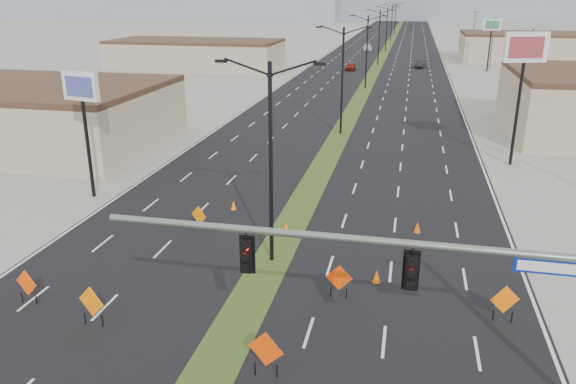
% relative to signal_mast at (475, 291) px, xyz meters
% --- Properties ---
extents(road_surface, '(25.00, 400.00, 0.02)m').
position_rel_signal_mast_xyz_m(road_surface, '(-8.56, 98.00, -4.79)').
color(road_surface, black).
rests_on(road_surface, ground).
extents(median_strip, '(2.00, 400.00, 0.04)m').
position_rel_signal_mast_xyz_m(median_strip, '(-8.56, 98.00, -4.79)').
color(median_strip, '#2B491A').
rests_on(median_strip, ground).
extents(building_sw_far, '(30.00, 14.00, 4.50)m').
position_rel_signal_mast_xyz_m(building_sw_far, '(-40.56, 83.00, -2.54)').
color(building_sw_far, tan).
rests_on(building_sw_far, ground).
extents(signal_mast, '(16.30, 0.60, 8.00)m').
position_rel_signal_mast_xyz_m(signal_mast, '(0.00, 0.00, 0.00)').
color(signal_mast, slate).
rests_on(signal_mast, ground).
extents(streetlight_0, '(5.15, 0.24, 10.02)m').
position_rel_signal_mast_xyz_m(streetlight_0, '(-8.56, 10.00, 0.63)').
color(streetlight_0, black).
rests_on(streetlight_0, ground).
extents(streetlight_1, '(5.15, 0.24, 10.02)m').
position_rel_signal_mast_xyz_m(streetlight_1, '(-8.56, 38.00, 0.63)').
color(streetlight_1, black).
rests_on(streetlight_1, ground).
extents(streetlight_2, '(5.15, 0.24, 10.02)m').
position_rel_signal_mast_xyz_m(streetlight_2, '(-8.56, 66.00, 0.63)').
color(streetlight_2, black).
rests_on(streetlight_2, ground).
extents(streetlight_3, '(5.15, 0.24, 10.02)m').
position_rel_signal_mast_xyz_m(streetlight_3, '(-8.56, 94.00, 0.63)').
color(streetlight_3, black).
rests_on(streetlight_3, ground).
extents(streetlight_4, '(5.15, 0.24, 10.02)m').
position_rel_signal_mast_xyz_m(streetlight_4, '(-8.56, 122.00, 0.63)').
color(streetlight_4, black).
rests_on(streetlight_4, ground).
extents(streetlight_5, '(5.15, 0.24, 10.02)m').
position_rel_signal_mast_xyz_m(streetlight_5, '(-8.56, 150.00, 0.63)').
color(streetlight_5, black).
rests_on(streetlight_5, ground).
extents(streetlight_6, '(5.15, 0.24, 10.02)m').
position_rel_signal_mast_xyz_m(streetlight_6, '(-8.56, 178.00, 0.63)').
color(streetlight_6, black).
rests_on(streetlight_6, ground).
extents(utility_pole_1, '(1.60, 0.20, 9.00)m').
position_rel_signal_mast_xyz_m(utility_pole_1, '(11.44, 58.00, -0.12)').
color(utility_pole_1, '#4C3823').
rests_on(utility_pole_1, ground).
extents(utility_pole_2, '(1.60, 0.20, 9.00)m').
position_rel_signal_mast_xyz_m(utility_pole_2, '(11.44, 93.00, -0.12)').
color(utility_pole_2, '#4C3823').
rests_on(utility_pole_2, ground).
extents(utility_pole_3, '(1.60, 0.20, 9.00)m').
position_rel_signal_mast_xyz_m(utility_pole_3, '(11.44, 128.00, -0.12)').
color(utility_pole_3, '#4C3823').
rests_on(utility_pole_3, ground).
extents(car_left, '(1.67, 3.91, 1.32)m').
position_rel_signal_mast_xyz_m(car_left, '(-12.82, 85.78, -4.13)').
color(car_left, maroon).
rests_on(car_left, ground).
extents(car_mid, '(2.09, 4.50, 1.43)m').
position_rel_signal_mast_xyz_m(car_mid, '(-0.79, 92.12, -4.08)').
color(car_mid, black).
rests_on(car_mid, ground).
extents(car_far, '(2.36, 4.99, 1.41)m').
position_rel_signal_mast_xyz_m(car_far, '(-12.72, 121.98, -4.09)').
color(car_far, silver).
rests_on(car_far, ground).
extents(construction_sign_0, '(1.19, 0.35, 1.63)m').
position_rel_signal_mast_xyz_m(construction_sign_0, '(-17.97, 3.64, -3.83)').
color(construction_sign_0, '#F74505').
rests_on(construction_sign_0, ground).
extents(construction_sign_1, '(1.31, 0.41, 1.80)m').
position_rel_signal_mast_xyz_m(construction_sign_1, '(-14.27, 2.65, -3.73)').
color(construction_sign_1, orange).
rests_on(construction_sign_1, ground).
extents(construction_sign_2, '(1.03, 0.51, 1.49)m').
position_rel_signal_mast_xyz_m(construction_sign_2, '(-13.53, 12.84, -3.92)').
color(construction_sign_2, '#D66B04').
rests_on(construction_sign_2, ground).
extents(construction_sign_3, '(1.35, 0.35, 1.84)m').
position_rel_signal_mast_xyz_m(construction_sign_3, '(-6.56, 1.00, -3.70)').
color(construction_sign_3, '#E53D04').
rests_on(construction_sign_3, ground).
extents(construction_sign_4, '(1.20, 0.05, 1.60)m').
position_rel_signal_mast_xyz_m(construction_sign_4, '(-4.74, 7.02, -3.85)').
color(construction_sign_4, '#DE3A04').
rests_on(construction_sign_4, ground).
extents(construction_sign_5, '(1.21, 0.42, 1.68)m').
position_rel_signal_mast_xyz_m(construction_sign_5, '(2.16, 6.51, -3.81)').
color(construction_sign_5, '#ED5E05').
rests_on(construction_sign_5, ground).
extents(cone_0, '(0.39, 0.39, 0.57)m').
position_rel_signal_mast_xyz_m(cone_0, '(-8.66, 13.83, -4.51)').
color(cone_0, '#F36505').
rests_on(cone_0, ground).
extents(cone_1, '(0.48, 0.48, 0.65)m').
position_rel_signal_mast_xyz_m(cone_1, '(-3.17, 8.79, -4.46)').
color(cone_1, '#EB4B04').
rests_on(cone_1, ground).
extents(cone_2, '(0.47, 0.47, 0.68)m').
position_rel_signal_mast_xyz_m(cone_2, '(-1.29, 15.18, -4.45)').
color(cone_2, '#EB4E04').
rests_on(cone_2, ground).
extents(cone_3, '(0.36, 0.36, 0.59)m').
position_rel_signal_mast_xyz_m(cone_3, '(-12.62, 16.42, -4.50)').
color(cone_3, orange).
rests_on(cone_3, ground).
extents(pole_sign_west, '(2.71, 0.94, 8.27)m').
position_rel_signal_mast_xyz_m(pole_sign_west, '(-22.56, 16.79, 1.88)').
color(pole_sign_west, black).
rests_on(pole_sign_west, ground).
extents(pole_sign_east_near, '(3.29, 1.31, 10.21)m').
position_rel_signal_mast_xyz_m(pole_sign_east_near, '(5.96, 30.55, 3.59)').
color(pole_sign_east_near, black).
rests_on(pole_sign_east_near, ground).
extents(pole_sign_east_far, '(2.88, 0.85, 8.78)m').
position_rel_signal_mast_xyz_m(pole_sign_east_far, '(10.63, 89.35, 2.33)').
color(pole_sign_east_far, black).
rests_on(pole_sign_east_far, ground).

